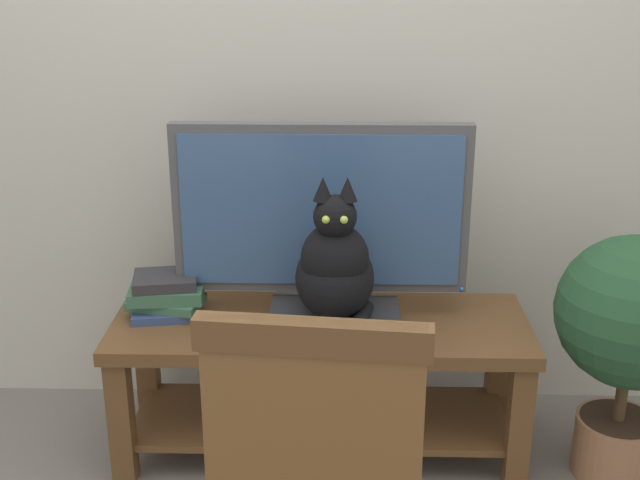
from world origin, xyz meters
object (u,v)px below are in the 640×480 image
Objects in this scene: tv at (321,215)px; cat at (335,267)px; potted_plant at (631,329)px; tv_stand at (320,362)px; book_stack at (166,294)px; media_box at (334,324)px.

cat is at bearing -75.14° from tv.
tv reaches higher than potted_plant.
potted_plant is (0.93, -0.11, 0.18)m from tv_stand.
cat reaches higher than book_stack.
book_stack is at bearing 164.66° from cat.
tv_stand is 0.20m from media_box.
cat reaches higher than potted_plant.
tv_stand is 1.66× the size of potted_plant.
tv_stand is 3.29× the size of media_box.
tv_stand is 0.54m from book_stack.
potted_plant reaches higher than media_box.
cat is 0.56× the size of potted_plant.
potted_plant is at bearing -6.74° from tv_stand.
potted_plant is at bearing -1.96° from media_box.
cat is (0.00, -0.02, 0.19)m from media_box.
book_stack is (-0.49, -0.02, -0.26)m from tv.
tv is 0.56m from book_stack.
media_box is 0.50× the size of potted_plant.
media_box is 1.58× the size of book_stack.
cat is (0.05, -0.17, -0.10)m from tv.
cat is 0.90m from potted_plant.
tv_stand is 0.95m from potted_plant.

